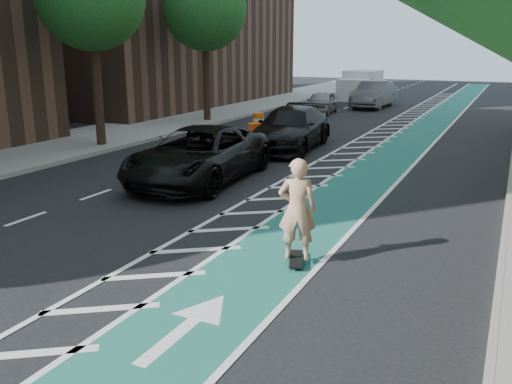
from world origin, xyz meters
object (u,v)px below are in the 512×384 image
Objects in this scene: skateboarder at (297,209)px; barrel_a at (154,172)px; suv_near at (199,155)px; suv_far at (290,128)px.

skateboarder reaches higher than barrel_a.
suv_near is at bearing 58.80° from barrel_a.
skateboarder is 0.33× the size of suv_near.
suv_near is 1.04× the size of suv_far.
suv_near is 1.51m from barrel_a.
suv_far is (0.44, 6.14, 0.00)m from suv_near.
barrel_a is (-0.76, -1.26, -0.35)m from suv_near.
skateboarder is at bearing -71.89° from suv_far.
skateboarder is at bearing -47.05° from suv_near.
skateboarder is 6.91m from suv_near.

